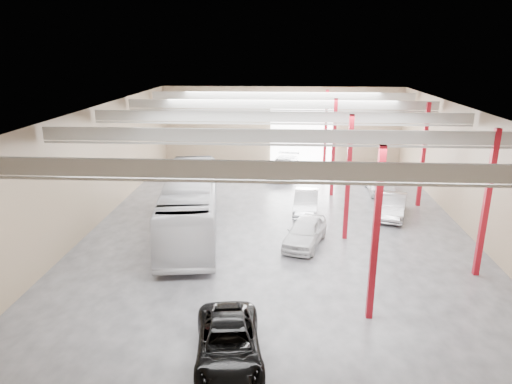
# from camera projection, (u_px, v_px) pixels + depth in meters

# --- Properties ---
(depot_shell) EXTENTS (22.12, 32.12, 7.06)m
(depot_shell) POSITION_uv_depth(u_px,v_px,m) (282.00, 142.00, 26.97)
(depot_shell) COLOR #3F4044
(depot_shell) RESTS_ON ground
(coach_bus) EXTENTS (4.62, 12.62, 3.43)m
(coach_bus) POSITION_uv_depth(u_px,v_px,m) (190.00, 204.00, 26.31)
(coach_bus) COLOR silver
(coach_bus) RESTS_ON ground
(black_sedan) EXTENTS (2.87, 5.07, 1.33)m
(black_sedan) POSITION_uv_depth(u_px,v_px,m) (229.00, 344.00, 15.53)
(black_sedan) COLOR black
(black_sedan) RESTS_ON ground
(car_row_a) EXTENTS (2.92, 4.62, 1.47)m
(car_row_a) POSITION_uv_depth(u_px,v_px,m) (305.00, 232.00, 24.85)
(car_row_a) COLOR silver
(car_row_a) RESTS_ON ground
(car_row_b) EXTENTS (1.87, 4.42, 1.42)m
(car_row_b) POSITION_uv_depth(u_px,v_px,m) (306.00, 202.00, 29.79)
(car_row_b) COLOR #AFB0B4
(car_row_b) RESTS_ON ground
(car_row_c) EXTENTS (3.16, 5.67, 1.55)m
(car_row_c) POSITION_uv_depth(u_px,v_px,m) (284.00, 167.00, 38.26)
(car_row_c) COLOR slate
(car_row_c) RESTS_ON ground
(car_right_near) EXTENTS (2.69, 4.59, 1.43)m
(car_right_near) POSITION_uv_depth(u_px,v_px,m) (393.00, 206.00, 29.03)
(car_right_near) COLOR #ADACB1
(car_right_near) RESTS_ON ground
(car_right_far) EXTENTS (1.86, 4.58, 1.56)m
(car_right_far) POSITION_uv_depth(u_px,v_px,m) (380.00, 182.00, 33.95)
(car_right_far) COLOR silver
(car_right_far) RESTS_ON ground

